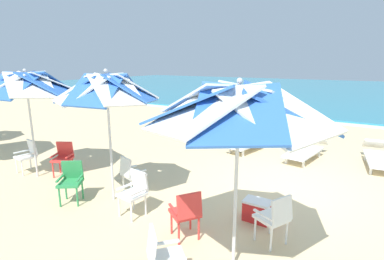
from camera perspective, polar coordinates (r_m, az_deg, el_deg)
ground_plane at (r=7.45m, az=17.82°, el=-10.50°), size 80.00×80.00×0.00m
sea at (r=34.02m, az=29.33°, el=6.56°), size 80.00×36.00×0.10m
surf_foam at (r=15.91m, az=25.78°, el=1.24°), size 80.00×0.70×0.01m
beach_umbrella_0 at (r=3.84m, az=9.02°, el=4.57°), size 2.54×2.54×2.70m
plastic_chair_0 at (r=5.06m, az=15.72°, el=-15.75°), size 0.61×0.59×0.87m
plastic_chair_1 at (r=5.02m, az=-1.09°, el=-15.48°), size 0.63×0.62×0.87m
plastic_chair_2 at (r=4.07m, az=-5.75°, el=-23.12°), size 0.63×0.63×0.87m
beach_umbrella_1 at (r=6.13m, az=-16.12°, el=7.51°), size 2.07×2.07×2.77m
plastic_chair_3 at (r=5.86m, az=-11.04°, el=-11.38°), size 0.49×0.51×0.87m
plastic_chair_4 at (r=6.75m, az=-22.27°, el=-8.78°), size 0.62×0.63×0.87m
plastic_chair_5 at (r=6.75m, az=-11.68°, el=-8.05°), size 0.55×0.57×0.87m
beach_umbrella_2 at (r=8.23m, az=-29.35°, el=7.66°), size 2.45×2.45×2.74m
plastic_chair_6 at (r=9.01m, az=-29.12°, el=-4.10°), size 0.49×0.51×0.87m
plastic_chair_7 at (r=8.39m, az=-23.58°, el=-4.71°), size 0.60×0.62×0.87m
sun_lounger_0 at (r=9.92m, az=32.28°, el=-4.32°), size 0.90×2.21×0.62m
sun_lounger_1 at (r=9.68m, az=21.20°, el=-3.55°), size 0.98×2.22×0.62m
sun_lounger_2 at (r=10.15m, az=11.32°, el=-2.16°), size 1.05×2.23×0.62m
cooler_box at (r=5.81m, az=12.48°, el=-14.91°), size 0.50×0.34×0.40m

